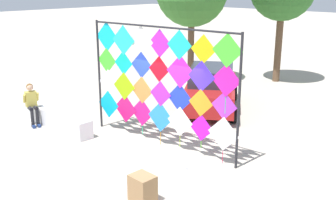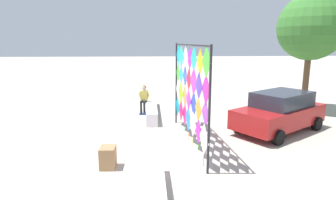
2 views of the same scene
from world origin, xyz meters
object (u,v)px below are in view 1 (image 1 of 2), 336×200
Objects in this scene: seated_vendor at (32,101)px; cardboard_box_large at (143,189)px; kite_display_rack at (159,78)px; parked_car at (211,88)px.

cardboard_box_large is (6.38, -0.92, -0.52)m from seated_vendor.
kite_display_rack is 3.68× the size of seated_vendor.
kite_display_rack is at bearing -75.04° from parked_car.
kite_display_rack reaches higher than cardboard_box_large.
parked_car is 7.20m from cardboard_box_large.
parked_car is (3.31, 5.58, -0.01)m from seated_vendor.
parked_car reaches higher than seated_vendor.
cardboard_box_large is (3.06, -6.50, -0.51)m from parked_car.
kite_display_rack is at bearing 21.26° from seated_vendor.
cardboard_box_large is at bearing -8.20° from seated_vendor.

